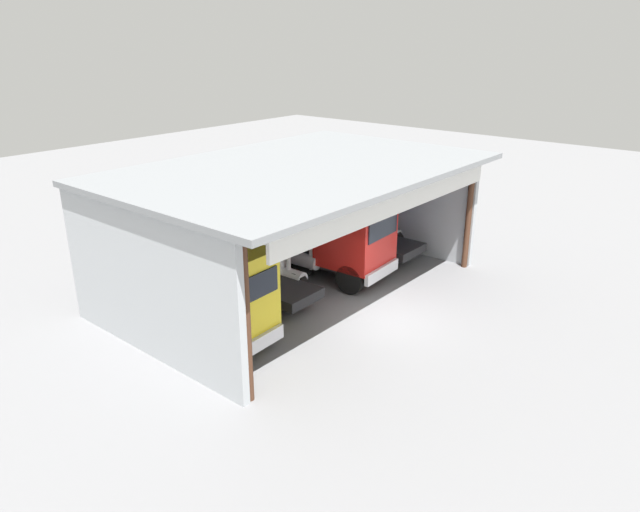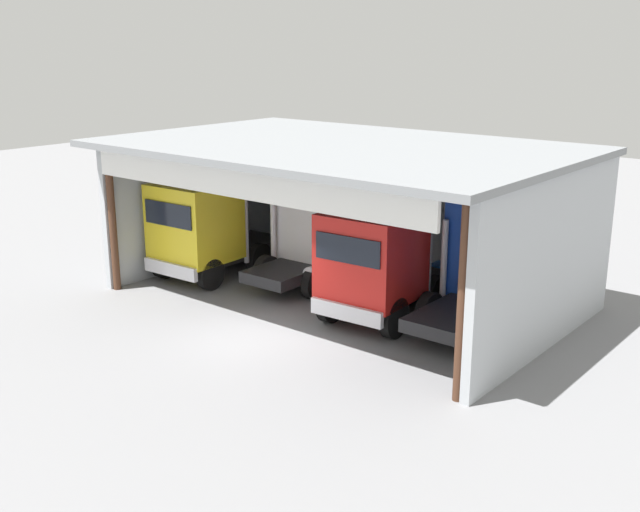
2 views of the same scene
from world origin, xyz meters
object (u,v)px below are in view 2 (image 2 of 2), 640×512
(truck_yellow_center_bay, at_px, (202,229))
(truck_red_yard_outside, at_px, (377,263))
(truck_white_center_left_bay, at_px, (317,232))
(oil_drum, at_px, (398,264))
(tool_cart, at_px, (445,280))
(truck_blue_right_bay, at_px, (498,258))

(truck_yellow_center_bay, xyz_separation_m, truck_red_yard_outside, (6.95, 0.32, 0.01))
(truck_white_center_left_bay, xyz_separation_m, truck_red_yard_outside, (3.63, -1.69, -0.02))
(truck_white_center_left_bay, height_order, oil_drum, truck_white_center_left_bay)
(tool_cart, bearing_deg, truck_white_center_left_bay, -157.89)
(oil_drum, bearing_deg, truck_yellow_center_bay, -139.91)
(truck_yellow_center_bay, relative_size, truck_blue_right_bay, 1.00)
(truck_red_yard_outside, relative_size, oil_drum, 5.64)
(truck_blue_right_bay, bearing_deg, oil_drum, 156.84)
(truck_yellow_center_bay, bearing_deg, oil_drum, -142.73)
(truck_white_center_left_bay, distance_m, truck_blue_right_bay, 6.34)
(truck_white_center_left_bay, bearing_deg, truck_blue_right_bay, 1.80)
(truck_red_yard_outside, bearing_deg, truck_white_center_left_bay, -28.56)
(truck_yellow_center_bay, xyz_separation_m, tool_cart, (7.28, 3.63, -1.22))
(truck_white_center_left_bay, xyz_separation_m, tool_cart, (3.96, 1.61, -1.25))
(truck_white_center_left_bay, height_order, tool_cart, truck_white_center_left_bay)
(truck_white_center_left_bay, height_order, truck_red_yard_outside, truck_white_center_left_bay)
(truck_red_yard_outside, relative_size, tool_cart, 5.17)
(tool_cart, bearing_deg, oil_drum, 164.28)
(truck_yellow_center_bay, height_order, tool_cart, truck_yellow_center_bay)
(truck_blue_right_bay, xyz_separation_m, oil_drum, (-4.59, 1.90, -1.46))
(oil_drum, height_order, tool_cart, tool_cart)
(truck_red_yard_outside, height_order, tool_cart, truck_red_yard_outside)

